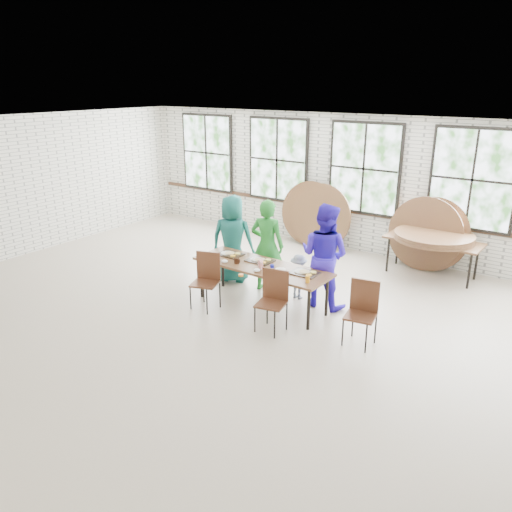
% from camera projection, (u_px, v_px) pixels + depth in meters
% --- Properties ---
extents(room, '(12.00, 12.00, 12.00)m').
position_uv_depth(room, '(364.00, 171.00, 10.67)').
color(room, '#B6A591').
rests_on(room, ground).
extents(dining_table, '(2.42, 0.87, 0.74)m').
position_uv_depth(dining_table, '(262.00, 268.00, 8.33)').
color(dining_table, brown).
rests_on(dining_table, ground).
extents(chair_near_left, '(0.53, 0.52, 0.95)m').
position_uv_depth(chair_near_left, '(207.00, 275.00, 8.37)').
color(chair_near_left, '#502C1A').
rests_on(chair_near_left, ground).
extents(chair_near_right, '(0.50, 0.49, 0.95)m').
position_uv_depth(chair_near_right, '(273.00, 295.00, 7.59)').
color(chair_near_right, '#502C1A').
rests_on(chair_near_right, ground).
extents(chair_spare, '(0.48, 0.47, 0.95)m').
position_uv_depth(chair_spare, '(362.00, 307.00, 7.20)').
color(chair_spare, '#502C1A').
rests_on(chair_spare, ground).
extents(adult_teal, '(0.95, 0.79, 1.67)m').
position_uv_depth(adult_teal, '(233.00, 239.00, 9.38)').
color(adult_teal, '#175B50').
rests_on(adult_teal, ground).
extents(adult_green, '(0.70, 0.54, 1.70)m').
position_uv_depth(adult_green, '(267.00, 246.00, 8.95)').
color(adult_green, '#217B28').
rests_on(adult_green, ground).
extents(toddler, '(0.52, 0.30, 0.81)m').
position_uv_depth(toddler, '(299.00, 277.00, 8.74)').
color(toddler, '#14283F').
rests_on(toddler, ground).
extents(adult_blue, '(0.89, 0.70, 1.78)m').
position_uv_depth(adult_blue, '(324.00, 256.00, 8.32)').
color(adult_blue, '#321DCB').
rests_on(adult_blue, ground).
extents(storage_table, '(1.83, 0.83, 0.74)m').
position_uv_depth(storage_table, '(433.00, 242.00, 9.67)').
color(storage_table, brown).
rests_on(storage_table, ground).
extents(tabletop_clutter, '(2.01, 0.65, 0.11)m').
position_uv_depth(tabletop_clutter, '(265.00, 265.00, 8.24)').
color(tabletop_clutter, black).
rests_on(tabletop_clutter, dining_table).
extents(round_tops_stacked, '(1.50, 1.50, 0.13)m').
position_uv_depth(round_tops_stacked, '(434.00, 236.00, 9.64)').
color(round_tops_stacked, brown).
rests_on(round_tops_stacked, storage_table).
extents(round_tops_leaning, '(4.29, 0.42, 1.49)m').
position_uv_depth(round_tops_leaning, '(368.00, 224.00, 10.71)').
color(round_tops_leaning, brown).
rests_on(round_tops_leaning, ground).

